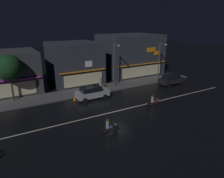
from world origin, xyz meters
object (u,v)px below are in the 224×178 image
at_px(pedestrian_on_sidewalk, 101,83).
at_px(motorcycle_opposite_lane, 153,102).
at_px(streetlamp_mid, 115,61).
at_px(parked_car_trailing, 171,79).
at_px(parked_car_near_kerb, 92,92).
at_px(motorcycle_following, 109,128).
at_px(streetlamp_east, 160,58).
at_px(traffic_cone, 75,98).

xyz_separation_m(pedestrian_on_sidewalk, motorcycle_opposite_lane, (2.44, -8.92, -0.36)).
bearing_deg(streetlamp_mid, parked_car_trailing, -21.57).
height_order(streetlamp_mid, parked_car_trailing, streetlamp_mid).
xyz_separation_m(streetlamp_mid, parked_car_near_kerb, (-5.13, -2.85, -3.15)).
bearing_deg(motorcycle_following, motorcycle_opposite_lane, -151.54).
bearing_deg(streetlamp_east, parked_car_near_kerb, -168.40).
bearing_deg(streetlamp_east, streetlamp_mid, -179.66).
height_order(streetlamp_mid, streetlamp_east, streetlamp_mid).
relative_size(parked_car_near_kerb, motorcycle_opposite_lane, 2.26).
bearing_deg(traffic_cone, parked_car_near_kerb, -13.04).
height_order(streetlamp_east, parked_car_trailing, streetlamp_east).
distance_m(streetlamp_east, parked_car_near_kerb, 14.75).
bearing_deg(motorcycle_opposite_lane, pedestrian_on_sidewalk, -69.52).
bearing_deg(parked_car_trailing, parked_car_near_kerb, -2.21).
height_order(streetlamp_mid, parked_car_near_kerb, streetlamp_mid).
bearing_deg(parked_car_near_kerb, streetlamp_mid, 29.07).
xyz_separation_m(streetlamp_mid, pedestrian_on_sidewalk, (-2.42, -0.03, -3.03)).
bearing_deg(motorcycle_following, parked_car_trailing, -144.41).
height_order(parked_car_near_kerb, traffic_cone, parked_car_near_kerb).
height_order(pedestrian_on_sidewalk, parked_car_trailing, pedestrian_on_sidewalk).
bearing_deg(pedestrian_on_sidewalk, motorcycle_opposite_lane, 168.56).
bearing_deg(pedestrian_on_sidewalk, streetlamp_east, -116.34).
bearing_deg(streetlamp_mid, parked_car_near_kerb, -150.93).
bearing_deg(motorcycle_opposite_lane, traffic_cone, -36.67).
distance_m(streetlamp_mid, parked_car_near_kerb, 6.66).
relative_size(parked_car_trailing, motorcycle_opposite_lane, 2.26).
xyz_separation_m(streetlamp_east, parked_car_trailing, (-0.47, -3.43, -2.96)).
xyz_separation_m(parked_car_trailing, traffic_cone, (-15.93, 1.05, -0.59)).
bearing_deg(streetlamp_east, traffic_cone, -171.73).
height_order(pedestrian_on_sidewalk, parked_car_near_kerb, pedestrian_on_sidewalk).
height_order(parked_car_near_kerb, motorcycle_following, parked_car_near_kerb).
relative_size(pedestrian_on_sidewalk, traffic_cone, 3.37).
xyz_separation_m(streetlamp_east, traffic_cone, (-16.40, -2.38, -3.55)).
relative_size(pedestrian_on_sidewalk, motorcycle_following, 0.97).
bearing_deg(parked_car_trailing, pedestrian_on_sidewalk, -16.96).
height_order(parked_car_trailing, motorcycle_following, parked_car_trailing).
bearing_deg(traffic_cone, streetlamp_mid, 17.53).
distance_m(parked_car_trailing, motorcycle_opposite_lane, 10.19).
distance_m(streetlamp_east, traffic_cone, 16.95).
distance_m(streetlamp_mid, parked_car_trailing, 9.72).
xyz_separation_m(parked_car_trailing, motorcycle_following, (-16.09, -8.39, -0.24)).
distance_m(streetlamp_east, pedestrian_on_sidewalk, 11.79).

